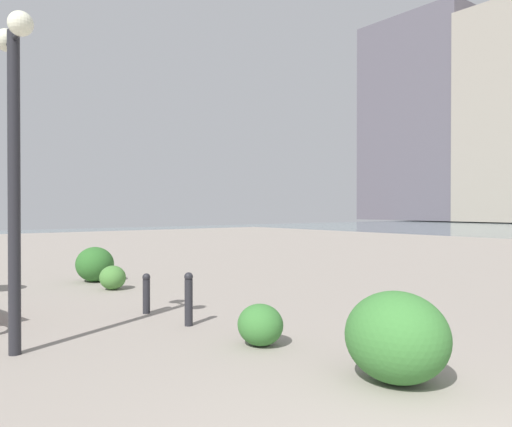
# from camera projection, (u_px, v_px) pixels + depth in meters

# --- Properties ---
(building_highrise) EXTENTS (16.75, 15.24, 30.29)m
(building_highrise) POSITION_uv_depth(u_px,v_px,m) (431.00, 123.00, 78.01)
(building_highrise) COLOR #5B5660
(building_highrise) RESTS_ON ground
(lamppost) EXTENTS (0.98, 0.28, 3.93)m
(lamppost) POSITION_uv_depth(u_px,v_px,m) (14.00, 132.00, 5.88)
(lamppost) COLOR #232328
(lamppost) RESTS_ON ground
(bollard_near) EXTENTS (0.13, 0.13, 0.79)m
(bollard_near) POSITION_uv_depth(u_px,v_px,m) (189.00, 298.00, 7.36)
(bollard_near) COLOR #232328
(bollard_near) RESTS_ON ground
(bollard_mid) EXTENTS (0.13, 0.13, 0.66)m
(bollard_mid) POSITION_uv_depth(u_px,v_px,m) (146.00, 292.00, 8.22)
(bollard_mid) COLOR #232328
(bollard_mid) RESTS_ON ground
(shrub_low) EXTENTS (0.96, 0.87, 0.82)m
(shrub_low) POSITION_uv_depth(u_px,v_px,m) (95.00, 264.00, 11.80)
(shrub_low) COLOR #2D6628
(shrub_low) RESTS_ON ground
(shrub_round) EXTENTS (0.60, 0.54, 0.51)m
(shrub_round) POSITION_uv_depth(u_px,v_px,m) (113.00, 278.00, 10.64)
(shrub_round) COLOR #477F38
(shrub_round) RESTS_ON ground
(shrub_wide) EXTENTS (0.62, 0.55, 0.52)m
(shrub_wide) POSITION_uv_depth(u_px,v_px,m) (260.00, 325.00, 6.30)
(shrub_wide) COLOR #387533
(shrub_wide) RESTS_ON ground
(shrub_tall) EXTENTS (1.07, 0.96, 0.91)m
(shrub_tall) POSITION_uv_depth(u_px,v_px,m) (397.00, 337.00, 4.96)
(shrub_tall) COLOR #387533
(shrub_tall) RESTS_ON ground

